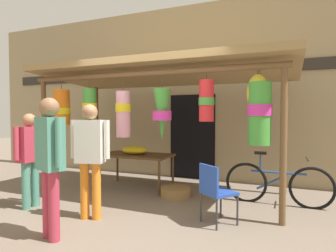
% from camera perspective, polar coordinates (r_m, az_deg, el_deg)
% --- Properties ---
extents(ground_plane, '(30.00, 30.00, 0.00)m').
position_cam_1_polar(ground_plane, '(4.89, -3.45, -15.98)').
color(ground_plane, '#756656').
extents(shop_facade, '(12.35, 0.29, 4.12)m').
position_cam_1_polar(shop_facade, '(7.00, 5.66, 6.59)').
color(shop_facade, '#9E8966').
rests_on(shop_facade, ground_plane).
extents(market_stall_canopy, '(4.84, 2.18, 2.47)m').
position_cam_1_polar(market_stall_canopy, '(5.37, -1.18, 8.37)').
color(market_stall_canopy, brown).
rests_on(market_stall_canopy, ground_plane).
extents(display_table, '(1.48, 0.81, 0.70)m').
position_cam_1_polar(display_table, '(6.12, -6.32, -6.14)').
color(display_table, brown).
rests_on(display_table, ground_plane).
extents(flower_heap_on_table, '(0.56, 0.40, 0.17)m').
position_cam_1_polar(flower_heap_on_table, '(6.11, -6.56, -4.74)').
color(flower_heap_on_table, yellow).
rests_on(flower_heap_on_table, display_table).
extents(folding_chair, '(0.56, 0.56, 0.84)m').
position_cam_1_polar(folding_chair, '(4.14, 9.21, -12.15)').
color(folding_chair, '#2347A8').
rests_on(folding_chair, ground_plane).
extents(wicker_basket_by_table, '(0.55, 0.55, 0.19)m').
position_cam_1_polar(wicker_basket_by_table, '(5.46, 1.48, -12.99)').
color(wicker_basket_by_table, olive).
rests_on(wicker_basket_by_table, ground_plane).
extents(parked_bicycle, '(1.75, 0.44, 0.92)m').
position_cam_1_polar(parked_bicycle, '(5.32, 20.83, -10.74)').
color(parked_bicycle, black).
rests_on(parked_bicycle, ground_plane).
extents(vendor_in_orange, '(0.58, 0.31, 1.68)m').
position_cam_1_polar(vendor_in_orange, '(4.36, -15.15, -4.87)').
color(vendor_in_orange, orange).
rests_on(vendor_in_orange, ground_plane).
extents(customer_foreground, '(0.55, 0.36, 1.74)m').
position_cam_1_polar(customer_foreground, '(3.81, -22.30, -5.43)').
color(customer_foreground, '#B23347').
rests_on(customer_foreground, ground_plane).
extents(passerby_at_right, '(0.22, 0.59, 1.55)m').
position_cam_1_polar(passerby_at_right, '(5.24, -25.64, -4.79)').
color(passerby_at_right, '#4C8E7A').
rests_on(passerby_at_right, ground_plane).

